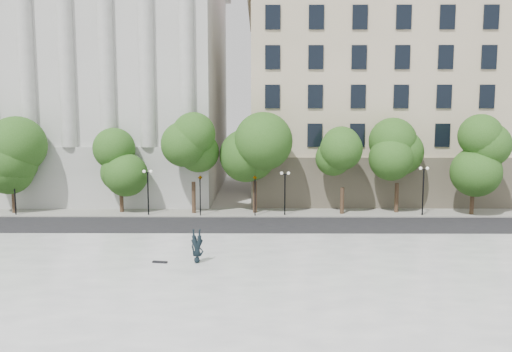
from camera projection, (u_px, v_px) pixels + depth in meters
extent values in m
plane|color=#A8A69E|center=(197.00, 317.00, 22.05)|extent=(160.00, 160.00, 0.00)
cube|color=white|center=(204.00, 289.00, 25.00)|extent=(44.00, 22.00, 0.45)
cube|color=black|center=(225.00, 227.00, 39.93)|extent=(60.00, 8.00, 0.02)
cube|color=gray|center=(229.00, 213.00, 45.88)|extent=(60.00, 4.00, 0.12)
cube|color=beige|center=(94.00, 86.00, 59.43)|extent=(30.00, 26.00, 25.00)
cube|color=beige|center=(404.00, 103.00, 59.44)|extent=(36.00, 26.00, 21.00)
cube|color=brown|center=(407.00, 1.00, 58.06)|extent=(34.00, 24.00, 1.40)
cylinder|color=black|center=(200.00, 197.00, 44.01)|extent=(0.10, 0.10, 3.50)
imported|color=black|center=(200.00, 174.00, 43.76)|extent=(0.50, 1.67, 0.66)
cylinder|color=black|center=(255.00, 197.00, 43.98)|extent=(0.10, 0.10, 3.50)
imported|color=black|center=(255.00, 174.00, 43.74)|extent=(0.61, 1.64, 0.64)
imported|color=black|center=(197.00, 258.00, 28.63)|extent=(0.86, 2.02, 0.54)
cube|color=black|center=(160.00, 262.00, 28.67)|extent=(0.89, 0.37, 0.09)
cylinder|color=#382619|center=(14.00, 200.00, 45.42)|extent=(0.36, 0.36, 2.50)
sphere|color=#204D16|center=(12.00, 163.00, 45.03)|extent=(4.60, 4.60, 4.60)
cylinder|color=#382619|center=(121.00, 200.00, 45.77)|extent=(0.36, 0.36, 2.44)
sphere|color=#204D16|center=(120.00, 164.00, 45.38)|extent=(4.06, 4.06, 4.06)
cylinder|color=#382619|center=(194.00, 198.00, 45.30)|extent=(0.36, 0.36, 2.97)
sphere|color=#204D16|center=(193.00, 154.00, 44.83)|extent=(4.46, 4.46, 4.46)
cylinder|color=#382619|center=(255.00, 198.00, 45.47)|extent=(0.36, 0.36, 2.99)
sphere|color=#204D16|center=(255.00, 153.00, 45.00)|extent=(4.56, 4.56, 4.56)
cylinder|color=#382619|center=(342.00, 201.00, 44.96)|extent=(0.36, 0.36, 2.50)
sphere|color=#204D16|center=(343.00, 164.00, 44.57)|extent=(3.73, 3.73, 3.73)
cylinder|color=#382619|center=(397.00, 198.00, 45.65)|extent=(0.36, 0.36, 2.81)
sphere|color=#204D16|center=(398.00, 157.00, 45.20)|extent=(4.01, 4.01, 4.01)
cylinder|color=#382619|center=(472.00, 200.00, 44.69)|extent=(0.36, 0.36, 2.82)
sphere|color=#204D16|center=(474.00, 157.00, 44.24)|extent=(4.32, 4.32, 4.32)
cylinder|color=black|center=(15.00, 194.00, 44.37)|extent=(0.12, 0.12, 4.05)
cube|color=black|center=(14.00, 171.00, 44.14)|extent=(0.60, 0.06, 0.06)
sphere|color=white|center=(10.00, 170.00, 44.13)|extent=(0.28, 0.28, 0.28)
sphere|color=white|center=(17.00, 170.00, 44.13)|extent=(0.28, 0.28, 0.28)
cylinder|color=black|center=(148.00, 194.00, 44.31)|extent=(0.12, 0.12, 3.92)
cube|color=black|center=(148.00, 173.00, 44.08)|extent=(0.60, 0.06, 0.06)
sphere|color=white|center=(144.00, 171.00, 44.07)|extent=(0.28, 0.28, 0.28)
sphere|color=white|center=(151.00, 171.00, 44.07)|extent=(0.28, 0.28, 0.28)
cylinder|color=black|center=(285.00, 195.00, 44.24)|extent=(0.12, 0.12, 3.78)
cube|color=black|center=(285.00, 174.00, 44.02)|extent=(0.60, 0.06, 0.06)
sphere|color=white|center=(282.00, 173.00, 44.01)|extent=(0.28, 0.28, 0.28)
sphere|color=white|center=(288.00, 173.00, 44.01)|extent=(0.28, 0.28, 0.28)
cylinder|color=black|center=(423.00, 193.00, 44.14)|extent=(0.12, 0.12, 4.21)
cube|color=black|center=(424.00, 169.00, 43.90)|extent=(0.60, 0.06, 0.06)
sphere|color=white|center=(421.00, 168.00, 43.89)|extent=(0.28, 0.28, 0.28)
sphere|color=white|center=(427.00, 168.00, 43.88)|extent=(0.28, 0.28, 0.28)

